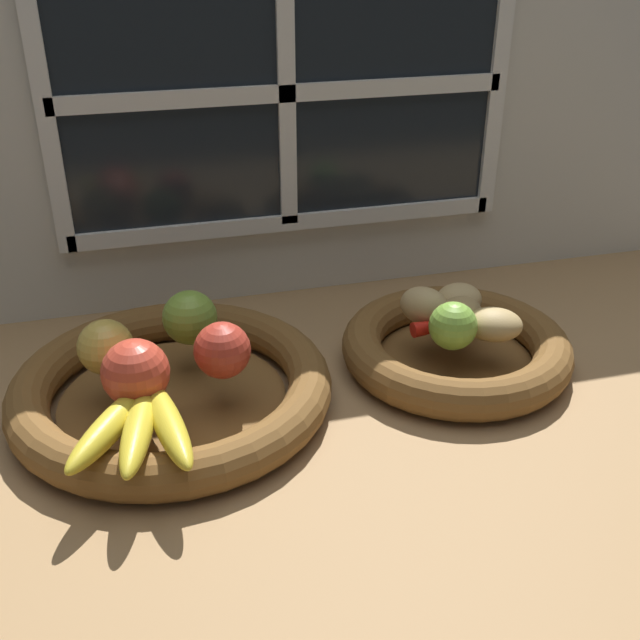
% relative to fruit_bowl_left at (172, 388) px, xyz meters
% --- Properties ---
extents(ground_plane, '(1.40, 0.90, 0.03)m').
position_rel_fruit_bowl_left_xyz_m(ground_plane, '(0.21, -0.01, -0.04)').
color(ground_plane, '#9E774C').
extents(back_wall, '(1.40, 0.05, 0.55)m').
position_rel_fruit_bowl_left_xyz_m(back_wall, '(0.21, 0.28, 0.25)').
color(back_wall, silver).
rests_on(back_wall, ground_plane).
extents(fruit_bowl_left, '(0.39, 0.39, 0.05)m').
position_rel_fruit_bowl_left_xyz_m(fruit_bowl_left, '(0.00, 0.00, 0.00)').
color(fruit_bowl_left, brown).
rests_on(fruit_bowl_left, ground_plane).
extents(fruit_bowl_right, '(0.30, 0.30, 0.05)m').
position_rel_fruit_bowl_left_xyz_m(fruit_bowl_right, '(0.37, -0.00, 0.00)').
color(fruit_bowl_right, brown).
rests_on(fruit_bowl_right, ground_plane).
extents(apple_red_right, '(0.07, 0.07, 0.07)m').
position_rel_fruit_bowl_left_xyz_m(apple_red_right, '(0.06, -0.03, 0.06)').
color(apple_red_right, '#B73828').
rests_on(apple_red_right, fruit_bowl_left).
extents(apple_red_front, '(0.08, 0.08, 0.08)m').
position_rel_fruit_bowl_left_xyz_m(apple_red_front, '(-0.04, -0.06, 0.07)').
color(apple_red_front, '#CC422D').
rests_on(apple_red_front, fruit_bowl_left).
extents(apple_green_back, '(0.07, 0.07, 0.07)m').
position_rel_fruit_bowl_left_xyz_m(apple_green_back, '(0.03, 0.06, 0.06)').
color(apple_green_back, '#7AA338').
rests_on(apple_green_back, fruit_bowl_left).
extents(apple_golden_left, '(0.07, 0.07, 0.07)m').
position_rel_fruit_bowl_left_xyz_m(apple_golden_left, '(-0.07, 0.01, 0.06)').
color(apple_golden_left, gold).
rests_on(apple_golden_left, fruit_bowl_left).
extents(banana_bunch_front, '(0.14, 0.18, 0.03)m').
position_rel_fruit_bowl_left_xyz_m(banana_bunch_front, '(-0.04, -0.12, 0.04)').
color(banana_bunch_front, gold).
rests_on(banana_bunch_front, fruit_bowl_left).
extents(potato_large, '(0.09, 0.09, 0.04)m').
position_rel_fruit_bowl_left_xyz_m(potato_large, '(0.37, -0.00, 0.05)').
color(potato_large, '#A38451').
rests_on(potato_large, fruit_bowl_right).
extents(potato_small, '(0.09, 0.08, 0.04)m').
position_rel_fruit_bowl_left_xyz_m(potato_small, '(0.40, -0.03, 0.05)').
color(potato_small, tan).
rests_on(potato_small, fruit_bowl_right).
extents(potato_back, '(0.08, 0.07, 0.04)m').
position_rel_fruit_bowl_left_xyz_m(potato_back, '(0.39, 0.04, 0.05)').
color(potato_back, tan).
rests_on(potato_back, fruit_bowl_right).
extents(potato_oblong, '(0.08, 0.08, 0.05)m').
position_rel_fruit_bowl_left_xyz_m(potato_oblong, '(0.33, 0.03, 0.05)').
color(potato_oblong, tan).
rests_on(potato_oblong, fruit_bowl_right).
extents(lime_near, '(0.06, 0.06, 0.06)m').
position_rel_fruit_bowl_left_xyz_m(lime_near, '(0.34, -0.04, 0.06)').
color(lime_near, '#7AAD3D').
rests_on(lime_near, fruit_bowl_right).
extents(chili_pepper, '(0.13, 0.03, 0.02)m').
position_rel_fruit_bowl_left_xyz_m(chili_pepper, '(0.37, 0.00, 0.04)').
color(chili_pepper, red).
rests_on(chili_pepper, fruit_bowl_right).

